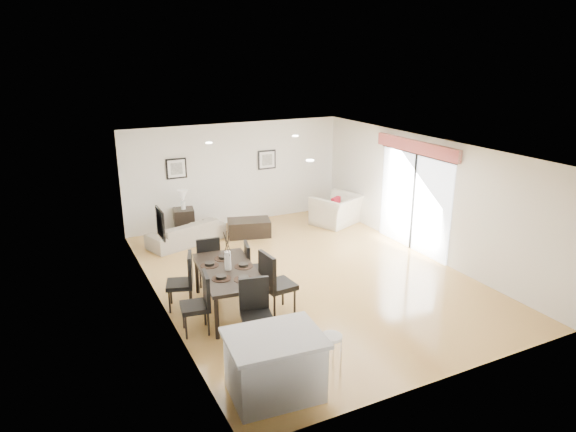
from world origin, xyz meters
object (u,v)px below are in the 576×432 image
coffee_table (249,228)px  sofa (186,233)px  dining_chair_wnear (200,300)px  dining_chair_wfar (184,278)px  dining_chair_head (255,308)px  kitchen_island (275,365)px  dining_chair_foot (208,258)px  dining_chair_enear (274,280)px  dining_table (228,274)px  side_table (184,222)px  bar_stool (331,341)px  dining_chair_efar (253,265)px  armchair (337,210)px

coffee_table → sofa: bearing=-170.2°
dining_chair_wnear → dining_chair_wfar: 0.94m
dining_chair_head → kitchen_island: bearing=-89.6°
sofa → dining_chair_foot: (-0.25, -2.48, 0.30)m
sofa → dining_chair_enear: (0.42, -4.14, 0.38)m
dining_table → dining_chair_foot: bearing=97.0°
dining_chair_wnear → dining_chair_head: 0.98m
dining_chair_wfar → coffee_table: bearing=158.9°
dining_chair_enear → dining_chair_foot: 1.80m
dining_chair_head → coffee_table: bearing=81.6°
dining_chair_foot → side_table: 3.20m
dining_chair_foot → bar_stool: size_ratio=1.53×
dining_chair_foot → side_table: size_ratio=1.54×
dining_chair_efar → bar_stool: dining_chair_efar is taller
dining_table → dining_chair_head: 1.19m
dining_chair_wnear → dining_chair_efar: size_ratio=1.03×
dining_chair_enear → side_table: dining_chair_enear is taller
dining_chair_head → sofa: bearing=100.0°
dining_chair_wnear → kitchen_island: bearing=20.0°
dining_chair_wnear → kitchen_island: (0.40, -2.04, -0.13)m
kitchen_island → dining_chair_wnear: bearing=106.3°
side_table → dining_chair_head: bearing=-93.8°
dining_chair_enear → kitchen_island: bearing=150.4°
dining_chair_head → side_table: size_ratio=1.60×
dining_chair_efar → dining_table: bearing=139.3°
dining_table → dining_chair_enear: size_ratio=1.72×
kitchen_island → bar_stool: kitchen_island is taller
dining_chair_wnear → dining_chair_wfar: dining_chair_wfar is taller
dining_chair_foot → coffee_table: dining_chair_foot is taller
dining_chair_wnear → dining_chair_head: (0.69, -0.69, 0.02)m
armchair → dining_chair_wfar: size_ratio=1.17×
sofa → armchair: armchair is taller
dining_table → dining_chair_wfar: bearing=153.2°
dining_table → bar_stool: dining_table is taller
dining_table → dining_chair_wfar: dining_chair_wfar is taller
dining_chair_wnear → dining_chair_enear: 1.34m
kitchen_island → bar_stool: size_ratio=2.04×
armchair → dining_table: (-4.30, -3.31, 0.32)m
dining_chair_enear → side_table: size_ratio=1.76×
armchair → dining_chair_enear: dining_chair_enear is taller
dining_chair_efar → side_table: bearing=17.5°
dining_chair_wfar → dining_chair_head: 1.77m
dining_chair_foot → side_table: bearing=-92.2°
dining_chair_enear → dining_chair_wfar: bearing=50.1°
dining_chair_wnear → coffee_table: 4.71m
dining_chair_wnear → dining_chair_wfar: (-0.00, 0.94, 0.00)m
bar_stool → side_table: bearing=91.8°
sofa → kitchen_island: kitchen_island is taller
sofa → dining_chair_head: size_ratio=1.77×
dining_chair_wnear → dining_chair_head: bearing=54.1°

